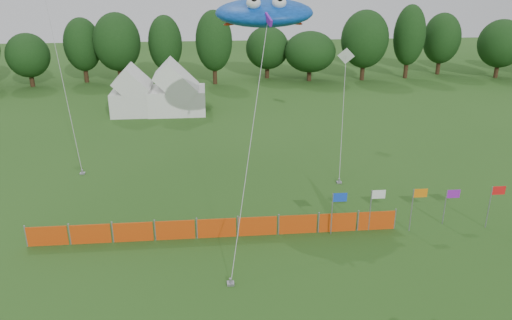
{
  "coord_description": "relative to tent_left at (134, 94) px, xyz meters",
  "views": [
    {
      "loc": [
        -1.79,
        -12.39,
        12.33
      ],
      "look_at": [
        0.0,
        6.0,
        5.2
      ],
      "focal_mm": 35.0,
      "sensor_mm": 36.0,
      "label": 1
    }
  ],
  "objects": [
    {
      "name": "treeline",
      "position": [
        10.06,
        12.66,
        2.44
      ],
      "size": [
        104.57,
        8.78,
        8.36
      ],
      "color": "#382314",
      "rests_on": "ground"
    },
    {
      "name": "tent_left",
      "position": [
        0.0,
        0.0,
        0.0
      ],
      "size": [
        3.91,
        3.91,
        3.45
      ],
      "color": "silver",
      "rests_on": "ground"
    },
    {
      "name": "tent_right",
      "position": [
        3.84,
        -0.03,
        0.08
      ],
      "size": [
        5.12,
        4.1,
        3.61
      ],
      "color": "white",
      "rests_on": "ground"
    },
    {
      "name": "barrier_fence",
      "position": [
        6.83,
        -23.14,
        -1.24
      ],
      "size": [
        17.9,
        0.06,
        1.0
      ],
      "color": "#CB3F0B",
      "rests_on": "ground"
    },
    {
      "name": "flag_row",
      "position": [
        16.59,
        -23.27,
        -0.27
      ],
      "size": [
        8.73,
        0.65,
        2.29
      ],
      "color": "gray",
      "rests_on": "ground"
    },
    {
      "name": "stingray_kite",
      "position": [
        9.92,
        -15.68,
        8.25
      ],
      "size": [
        6.34,
        18.49,
        11.01
      ],
      "color": "blue",
      "rests_on": "ground"
    },
    {
      "name": "small_kite_white",
      "position": [
        16.35,
        -10.36,
        2.74
      ],
      "size": [
        3.38,
        9.83,
        6.8
      ],
      "color": "silver",
      "rests_on": "ground"
    },
    {
      "name": "small_kite_dark",
      "position": [
        -3.78,
        -8.35,
        4.98
      ],
      "size": [
        4.47,
        10.59,
        12.13
      ],
      "color": "black",
      "rests_on": "ground"
    }
  ]
}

